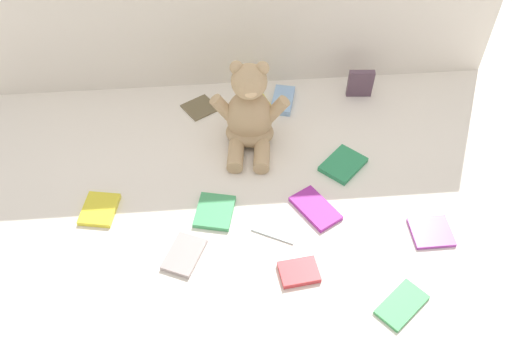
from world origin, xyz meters
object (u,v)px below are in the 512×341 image
book_case_0 (278,225)px  book_case_5 (255,102)px  book_case_1 (315,208)px  teddy_bear (250,115)px  book_case_2 (343,164)px  book_case_4 (431,232)px  book_case_11 (402,305)px  book_case_10 (200,107)px  book_case_12 (215,211)px  book_case_7 (360,84)px  book_case_8 (299,272)px  book_case_3 (283,100)px  book_case_6 (184,255)px  book_case_9 (100,209)px

book_case_0 → book_case_5: (-0.02, 0.51, 0.00)m
book_case_1 → book_case_5: size_ratio=1.36×
teddy_bear → book_case_0: bearing=-74.9°
book_case_0 → book_case_5: size_ratio=1.16×
book_case_2 → book_case_4: (0.19, -0.26, -0.00)m
book_case_5 → book_case_11: size_ratio=0.79×
book_case_10 → book_case_12: bearing=62.9°
book_case_2 → teddy_bear: bearing=18.6°
book_case_7 → book_case_8: book_case_7 is taller
book_case_3 → book_case_6: 0.66m
teddy_bear → book_case_0: (0.05, -0.33, -0.10)m
book_case_2 → book_case_12: (-0.38, -0.14, -0.00)m
book_case_5 → book_case_8: size_ratio=1.07×
book_case_2 → book_case_3: size_ratio=0.95×
teddy_bear → book_case_4: size_ratio=2.70×
book_case_4 → book_case_11: 0.24m
book_case_0 → book_case_6: bearing=134.5°
teddy_bear → book_case_4: teddy_bear is taller
book_case_4 → book_case_5: (-0.42, 0.56, 0.00)m
book_case_1 → book_case_7: size_ratio=1.35×
book_case_1 → book_case_12: bearing=146.9°
teddy_bear → book_case_12: size_ratio=2.45×
book_case_3 → book_case_1: bearing=109.1°
book_case_3 → book_case_5: (-0.09, 0.00, -0.00)m
book_case_2 → book_case_8: (-0.18, -0.36, 0.00)m
book_case_9 → book_case_0: bearing=-0.3°
book_case_5 → book_case_9: book_case_5 is taller
book_case_3 → book_case_2: bearing=129.9°
book_case_10 → book_case_9: bearing=24.0°
teddy_bear → book_case_5: 0.20m
teddy_bear → book_case_0: teddy_bear is taller
book_case_3 → book_case_0: bearing=96.4°
teddy_bear → book_case_3: bearing=61.7°
book_case_2 → book_case_11: size_ratio=0.97×
book_case_3 → book_case_11: 0.79m
book_case_1 → book_case_4: book_case_1 is taller
book_case_1 → book_case_7: bearing=34.5°
book_case_5 → book_case_6: size_ratio=0.87×
book_case_7 → book_case_9: size_ratio=0.92×
book_case_7 → book_case_8: bearing=-109.3°
book_case_2 → book_case_10: size_ratio=1.31×
teddy_bear → book_case_0: size_ratio=2.38×
book_case_4 → book_case_8: size_ratio=1.09×
book_case_7 → book_case_10: (-0.53, -0.02, -0.05)m
book_case_5 → book_case_6: bearing=-131.1°
book_case_8 → book_case_6: bearing=-112.0°
book_case_7 → book_case_12: 0.68m
teddy_bear → book_case_1: (0.16, -0.29, -0.10)m
book_case_1 → book_case_7: 0.52m
book_case_0 → book_case_11: 0.37m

